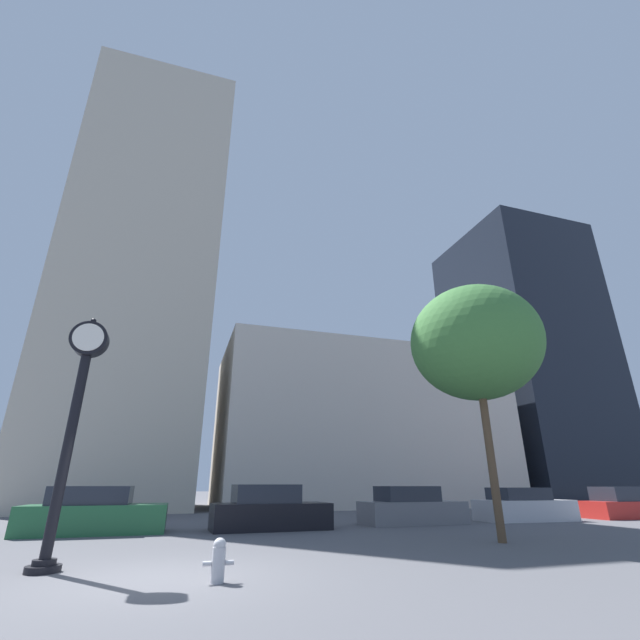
{
  "coord_description": "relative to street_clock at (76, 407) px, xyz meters",
  "views": [
    {
      "loc": [
        0.09,
        -8.93,
        1.52
      ],
      "look_at": [
        6.32,
        10.8,
        9.49
      ],
      "focal_mm": 24.0,
      "sensor_mm": 36.0,
      "label": 1
    }
  ],
  "objects": [
    {
      "name": "ground_plane",
      "position": [
        2.08,
        -1.19,
        -3.03
      ],
      "size": [
        200.0,
        200.0,
        0.0
      ],
      "primitive_type": "plane",
      "color": "#515156"
    },
    {
      "name": "building_tall_tower",
      "position": [
        -1.78,
        22.81,
        13.41
      ],
      "size": [
        10.19,
        12.0,
        32.88
      ],
      "color": "#BCB29E",
      "rests_on": "ground_plane"
    },
    {
      "name": "building_storefront_row",
      "position": [
        15.69,
        22.81,
        2.72
      ],
      "size": [
        21.75,
        12.0,
        11.52
      ],
      "color": "beige",
      "rests_on": "ground_plane"
    },
    {
      "name": "building_glass_modern",
      "position": [
        33.93,
        22.81,
        10.01
      ],
      "size": [
        11.04,
        12.0,
        26.1
      ],
      "color": "black",
      "rests_on": "ground_plane"
    },
    {
      "name": "street_clock",
      "position": [
        0.0,
        0.0,
        0.0
      ],
      "size": [
        0.76,
        0.61,
        5.02
      ],
      "color": "black",
      "rests_on": "ground_plane"
    },
    {
      "name": "car_green",
      "position": [
        -0.29,
        6.9,
        -2.41
      ],
      "size": [
        4.46,
        1.83,
        1.46
      ],
      "rotation": [
        0.0,
        0.0,
        -0.01
      ],
      "color": "#236038",
      "rests_on": "ground_plane"
    },
    {
      "name": "car_black",
      "position": [
        5.51,
        6.55,
        -2.4
      ],
      "size": [
        4.24,
        1.93,
        1.52
      ],
      "rotation": [
        0.0,
        0.0,
        0.03
      ],
      "color": "black",
      "rests_on": "ground_plane"
    },
    {
      "name": "car_grey",
      "position": [
        11.54,
        7.07,
        -2.42
      ],
      "size": [
        4.36,
        1.9,
        1.45
      ],
      "rotation": [
        0.0,
        0.0,
        0.04
      ],
      "color": "slate",
      "rests_on": "ground_plane"
    },
    {
      "name": "car_silver",
      "position": [
        17.12,
        7.0,
        -2.45
      ],
      "size": [
        4.26,
        2.01,
        1.38
      ],
      "rotation": [
        0.0,
        0.0,
        -0.04
      ],
      "color": "#BCBCC1",
      "rests_on": "ground_plane"
    },
    {
      "name": "car_red",
      "position": [
        23.14,
        6.86,
        -2.45
      ],
      "size": [
        4.58,
        1.95,
        1.41
      ],
      "rotation": [
        0.0,
        0.0,
        -0.04
      ],
      "color": "red",
      "rests_on": "ground_plane"
    },
    {
      "name": "fire_hydrant_near",
      "position": [
        2.99,
        -1.89,
        -2.69
      ],
      "size": [
        0.51,
        0.22,
        0.67
      ],
      "color": "#B7B7BC",
      "rests_on": "ground_plane"
    },
    {
      "name": "bare_tree",
      "position": [
        11.01,
        1.02,
        2.8
      ],
      "size": [
        4.15,
        4.15,
        7.72
      ],
      "color": "brown",
      "rests_on": "ground_plane"
    }
  ]
}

